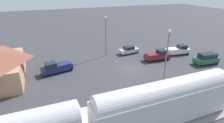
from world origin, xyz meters
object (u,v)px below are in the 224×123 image
object	(u,v)px
pedestrian_waiting_far	(118,97)
sedan_silver	(129,50)
suv_green	(207,58)
pedestrian_on_platform	(167,86)
pickup_white	(178,50)
light_pole_lot_center	(106,32)
pickup_maroon	(158,55)
light_pole_near_platform	(167,52)
pickup_navy	(56,67)

from	to	relation	value
pedestrian_waiting_far	sedan_silver	bearing A→B (deg)	-31.12
pedestrian_waiting_far	suv_green	bearing A→B (deg)	-74.92
pedestrian_on_platform	sedan_silver	size ratio (longest dim) A/B	0.37
pickup_white	light_pole_lot_center	distance (m)	16.87
pedestrian_on_platform	suv_green	size ratio (longest dim) A/B	0.34
pickup_maroon	light_pole_near_platform	bearing A→B (deg)	149.48
suv_green	sedan_silver	world-z (taller)	suv_green
pedestrian_on_platform	sedan_silver	world-z (taller)	pedestrian_on_platform
pedestrian_waiting_far	light_pole_near_platform	world-z (taller)	light_pole_near_platform
pedestrian_on_platform	light_pole_near_platform	bearing A→B (deg)	-28.19
pickup_white	light_pole_lot_center	size ratio (longest dim) A/B	0.65
pickup_maroon	light_pole_lot_center	bearing A→B (deg)	54.70
pickup_white	sedan_silver	distance (m)	11.08
pickup_white	sedan_silver	world-z (taller)	pickup_white
pickup_maroon	pickup_navy	size ratio (longest dim) A/B	0.97
pickup_navy	pedestrian_on_platform	bearing A→B (deg)	-133.63
light_pole_lot_center	pickup_navy	bearing A→B (deg)	112.53
pedestrian_on_platform	pickup_navy	bearing A→B (deg)	46.37
sedan_silver	light_pole_lot_center	xyz separation A→B (m)	(0.71, 5.34, 4.50)
pickup_maroon	pedestrian_on_platform	bearing A→B (deg)	149.93
pedestrian_on_platform	light_pole_near_platform	world-z (taller)	light_pole_near_platform
pickup_navy	light_pole_lot_center	bearing A→B (deg)	-67.47
suv_green	sedan_silver	xyz separation A→B (m)	(11.19, 11.52, -0.27)
suv_green	pickup_white	size ratio (longest dim) A/B	0.91
pickup_white	light_pole_near_platform	distance (m)	16.07
pickup_navy	suv_green	xyz separation A→B (m)	(-7.25, -28.06, 0.12)
pedestrian_on_platform	pickup_navy	world-z (taller)	pickup_navy
pedestrian_waiting_far	suv_green	world-z (taller)	suv_green
light_pole_lot_center	pedestrian_waiting_far	bearing A→B (deg)	164.39
pedestrian_waiting_far	light_pole_lot_center	xyz separation A→B (m)	(17.78, -4.97, 4.10)
pickup_navy	pickup_white	size ratio (longest dim) A/B	1.01
pickup_maroon	sedan_silver	xyz separation A→B (m)	(5.76, 3.80, -0.15)
pedestrian_waiting_far	suv_green	distance (m)	22.60
pickup_white	light_pole_lot_center	xyz separation A→B (m)	(5.41, 15.37, 4.35)
pedestrian_waiting_far	pickup_maroon	world-z (taller)	pickup_maroon
sedan_silver	pedestrian_waiting_far	bearing A→B (deg)	148.88
pickup_maroon	pickup_white	size ratio (longest dim) A/B	0.99
pickup_maroon	pickup_white	world-z (taller)	same
pickup_navy	pickup_white	distance (m)	26.59
pedestrian_waiting_far	sedan_silver	distance (m)	19.95
light_pole_near_platform	light_pole_lot_center	size ratio (longest dim) A/B	1.03
pedestrian_on_platform	pickup_maroon	xyz separation A→B (m)	(11.32, -6.56, -0.25)
pickup_maroon	suv_green	xyz separation A→B (m)	(-5.43, -7.72, 0.12)
pedestrian_on_platform	pedestrian_waiting_far	size ratio (longest dim) A/B	1.00
pedestrian_on_platform	pedestrian_waiting_far	world-z (taller)	same
pedestrian_on_platform	pedestrian_waiting_far	xyz separation A→B (m)	(0.01, 7.55, 0.00)
pickup_navy	sedan_silver	xyz separation A→B (m)	(3.94, -16.54, -0.15)
pedestrian_waiting_far	light_pole_lot_center	bearing A→B (deg)	-15.61
light_pole_lot_center	suv_green	bearing A→B (deg)	-125.23
pedestrian_waiting_far	light_pole_lot_center	size ratio (longest dim) A/B	0.20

